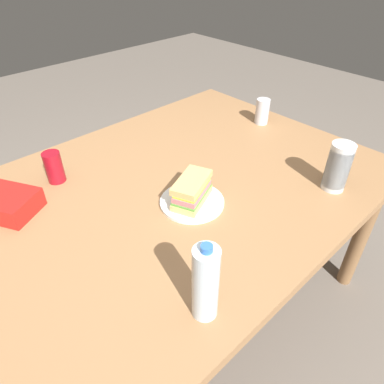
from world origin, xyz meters
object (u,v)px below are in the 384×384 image
at_px(sandwich, 192,191).
at_px(chip_bag, 3,202).
at_px(plastic_cup_stack, 338,167).
at_px(dining_table, 157,209).
at_px(paper_plate, 192,202).
at_px(soda_can_silver, 262,111).
at_px(soda_can_red, 54,167).
at_px(water_bottle_spare, 205,283).

relative_size(sandwich, chip_bag, 0.87).
bearing_deg(plastic_cup_stack, dining_table, 140.05).
bearing_deg(paper_plate, sandwich, 49.65).
height_order(dining_table, paper_plate, paper_plate).
bearing_deg(plastic_cup_stack, soda_can_silver, 65.00).
relative_size(soda_can_red, chip_bag, 0.53).
bearing_deg(paper_plate, dining_table, 114.66).
bearing_deg(water_bottle_spare, soda_can_silver, 30.42).
height_order(dining_table, plastic_cup_stack, plastic_cup_stack).
bearing_deg(soda_can_red, soda_can_silver, -13.38).
xyz_separation_m(sandwich, chip_bag, (-0.50, 0.41, -0.02)).
distance_m(paper_plate, sandwich, 0.05).
height_order(dining_table, soda_can_red, soda_can_red).
xyz_separation_m(sandwich, soda_can_red, (-0.28, 0.46, 0.01)).
bearing_deg(plastic_cup_stack, soda_can_red, 134.02).
bearing_deg(dining_table, plastic_cup_stack, -39.95).
xyz_separation_m(soda_can_red, soda_can_silver, (0.97, -0.23, 0.00)).
distance_m(soda_can_red, plastic_cup_stack, 1.05).
relative_size(paper_plate, water_bottle_spare, 0.96).
bearing_deg(dining_table, water_bottle_spare, -114.90).
bearing_deg(water_bottle_spare, plastic_cup_stack, 3.69).
xyz_separation_m(plastic_cup_stack, soda_can_silver, (0.24, 0.52, -0.03)).
height_order(dining_table, sandwich, sandwich).
bearing_deg(chip_bag, dining_table, -152.50).
height_order(paper_plate, chip_bag, chip_bag).
relative_size(paper_plate, chip_bag, 0.99).
bearing_deg(sandwich, plastic_cup_stack, -33.79).
xyz_separation_m(dining_table, plastic_cup_stack, (0.51, -0.42, 0.16)).
bearing_deg(dining_table, soda_can_red, 123.94).
bearing_deg(sandwich, water_bottle_spare, -129.29).
bearing_deg(paper_plate, plastic_cup_stack, -33.34).
xyz_separation_m(sandwich, plastic_cup_stack, (0.44, -0.30, 0.04)).
relative_size(sandwich, water_bottle_spare, 0.84).
bearing_deg(chip_bag, sandwich, -158.89).
xyz_separation_m(dining_table, sandwich, (0.06, -0.13, 0.12)).
height_order(dining_table, soda_can_silver, soda_can_silver).
height_order(dining_table, chip_bag, chip_bag).
distance_m(plastic_cup_stack, water_bottle_spare, 0.73).
xyz_separation_m(dining_table, water_bottle_spare, (-0.22, -0.47, 0.18)).
relative_size(water_bottle_spare, soda_can_silver, 1.95).
distance_m(sandwich, soda_can_red, 0.54).
bearing_deg(plastic_cup_stack, paper_plate, 146.66).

